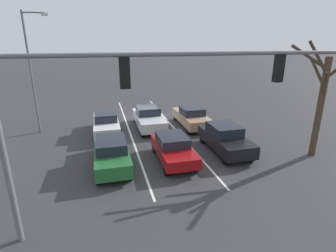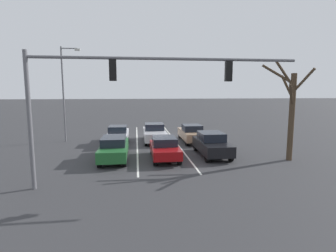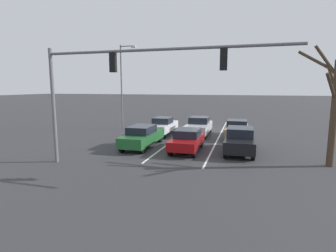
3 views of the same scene
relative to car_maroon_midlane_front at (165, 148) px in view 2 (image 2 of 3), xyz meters
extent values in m
plane|color=#333335|center=(0.09, -9.32, -0.76)|extent=(240.00, 240.00, 0.00)
cube|color=silver|center=(-1.60, -5.85, -0.75)|extent=(0.12, 18.95, 0.01)
cube|color=silver|center=(1.79, -5.85, -0.75)|extent=(0.12, 18.95, 0.01)
cube|color=maroon|center=(0.00, 0.06, -0.12)|extent=(1.75, 4.10, 0.57)
cube|color=black|center=(0.00, -0.18, 0.42)|extent=(1.54, 2.01, 0.51)
cube|color=red|center=(-0.61, -1.95, 0.02)|extent=(0.24, 0.06, 0.12)
cube|color=red|center=(0.61, -1.95, 0.02)|extent=(0.24, 0.06, 0.12)
cylinder|color=black|center=(-0.74, 1.51, -0.40)|extent=(0.22, 0.71, 0.71)
cylinder|color=black|center=(0.74, 1.51, -0.40)|extent=(0.22, 0.71, 0.71)
cylinder|color=black|center=(-0.74, -1.38, -0.40)|extent=(0.22, 0.71, 0.71)
cylinder|color=black|center=(0.74, -1.38, -0.40)|extent=(0.22, 0.71, 0.71)
cube|color=black|center=(-3.37, -0.46, -0.08)|extent=(1.83, 4.36, 0.72)
cube|color=black|center=(-3.37, -0.69, 0.57)|extent=(1.61, 2.02, 0.57)
cube|color=red|center=(-4.01, -2.60, 0.10)|extent=(0.24, 0.06, 0.12)
cube|color=red|center=(-2.73, -2.60, 0.10)|extent=(0.24, 0.06, 0.12)
cylinder|color=black|center=(-4.16, 1.15, -0.44)|extent=(0.22, 0.64, 0.64)
cylinder|color=black|center=(-2.58, 1.15, -0.44)|extent=(0.22, 0.64, 0.64)
cylinder|color=black|center=(-4.16, -2.07, -0.44)|extent=(0.22, 0.64, 0.64)
cylinder|color=black|center=(-2.58, -2.07, -0.44)|extent=(0.22, 0.64, 0.64)
cube|color=#1E5928|center=(3.31, -0.31, -0.11)|extent=(1.73, 4.79, 0.69)
cube|color=black|center=(3.31, -0.20, 0.50)|extent=(1.52, 2.23, 0.52)
cube|color=red|center=(2.71, -2.67, 0.06)|extent=(0.24, 0.06, 0.12)
cube|color=red|center=(3.92, -2.67, 0.06)|extent=(0.24, 0.06, 0.12)
cylinder|color=black|center=(2.58, 1.53, -0.45)|extent=(0.22, 0.61, 0.61)
cylinder|color=black|center=(4.05, 1.53, -0.45)|extent=(0.22, 0.61, 0.61)
cylinder|color=black|center=(2.58, -2.15, -0.45)|extent=(0.22, 0.61, 0.61)
cylinder|color=black|center=(4.05, -2.15, -0.45)|extent=(0.22, 0.61, 0.61)
cube|color=tan|center=(-3.05, -5.65, -0.12)|extent=(1.80, 4.59, 0.68)
cube|color=black|center=(-3.05, -5.55, 0.49)|extent=(1.58, 1.80, 0.53)
cube|color=red|center=(-3.68, -7.91, 0.05)|extent=(0.24, 0.06, 0.12)
cube|color=red|center=(-2.42, -7.91, 0.05)|extent=(0.24, 0.06, 0.12)
cylinder|color=black|center=(-3.82, -3.91, -0.46)|extent=(0.22, 0.60, 0.60)
cylinder|color=black|center=(-2.28, -3.91, -0.46)|extent=(0.22, 0.60, 0.60)
cylinder|color=black|center=(-3.82, -7.40, -0.46)|extent=(0.22, 0.60, 0.60)
cylinder|color=black|center=(-2.28, -7.40, -0.46)|extent=(0.22, 0.60, 0.60)
cube|color=silver|center=(3.41, -5.56, -0.09)|extent=(1.71, 4.62, 0.64)
cube|color=black|center=(3.41, -5.54, 0.50)|extent=(1.50, 1.77, 0.53)
cube|color=red|center=(2.82, -7.83, 0.07)|extent=(0.24, 0.06, 0.12)
cube|color=red|center=(4.01, -7.83, 0.07)|extent=(0.24, 0.06, 0.12)
cylinder|color=black|center=(2.69, -3.85, -0.41)|extent=(0.22, 0.70, 0.70)
cylinder|color=black|center=(4.14, -3.85, -0.41)|extent=(0.22, 0.70, 0.70)
cylinder|color=black|center=(2.69, -7.27, -0.41)|extent=(0.22, 0.70, 0.70)
cylinder|color=black|center=(4.14, -7.27, -0.41)|extent=(0.22, 0.70, 0.70)
cube|color=silver|center=(0.24, -6.02, -0.09)|extent=(1.88, 4.75, 0.72)
cube|color=black|center=(0.24, -6.36, 0.55)|extent=(1.65, 1.88, 0.56)
cube|color=red|center=(-0.41, -8.35, 0.09)|extent=(0.24, 0.06, 0.12)
cube|color=red|center=(0.90, -8.35, 0.09)|extent=(0.24, 0.06, 0.12)
cylinder|color=black|center=(-0.56, -4.20, -0.45)|extent=(0.22, 0.62, 0.62)
cylinder|color=black|center=(1.05, -4.20, -0.45)|extent=(0.22, 0.62, 0.62)
cylinder|color=black|center=(-0.56, -7.83, -0.45)|extent=(0.22, 0.62, 0.62)
cylinder|color=black|center=(1.05, -7.83, -0.45)|extent=(0.22, 0.62, 0.62)
cylinder|color=slate|center=(6.57, 4.63, 2.38)|extent=(0.20, 0.20, 6.27)
cylinder|color=slate|center=(0.34, 4.63, 5.21)|extent=(12.47, 0.14, 0.14)
cube|color=black|center=(-2.58, 4.63, 4.66)|extent=(0.32, 0.22, 0.95)
sphere|color=#4C0C0C|center=(-2.58, 4.47, 4.95)|extent=(0.20, 0.20, 0.20)
sphere|color=#4C420C|center=(-2.58, 4.47, 4.66)|extent=(0.20, 0.20, 0.20)
sphere|color=#19D83F|center=(-2.58, 4.47, 4.38)|extent=(0.20, 0.20, 0.20)
cube|color=black|center=(2.85, 4.63, 4.66)|extent=(0.32, 0.22, 0.95)
sphere|color=#4C0C0C|center=(2.85, 4.47, 4.95)|extent=(0.20, 0.20, 0.20)
sphere|color=#4C420C|center=(2.85, 4.47, 4.66)|extent=(0.20, 0.20, 0.20)
sphere|color=#19D83F|center=(2.85, 4.47, 4.38)|extent=(0.20, 0.20, 0.20)
cylinder|color=slate|center=(8.11, -7.01, 3.36)|extent=(0.14, 0.14, 8.24)
cylinder|color=slate|center=(7.43, -7.01, 7.33)|extent=(1.36, 0.09, 0.09)
cube|color=beige|center=(6.75, -7.01, 7.23)|extent=(0.44, 0.24, 0.16)
cylinder|color=#423323|center=(-8.06, 1.29, 2.04)|extent=(0.35, 0.35, 5.59)
cylinder|color=#423323|center=(-7.55, 1.10, 4.78)|extent=(1.21, 0.58, 1.72)
cylinder|color=#423323|center=(-7.19, 0.90, 4.78)|extent=(1.89, 0.96, 1.33)
cylinder|color=#423323|center=(-7.95, 0.79, 3.98)|extent=(0.42, 1.16, 1.56)
cylinder|color=#423323|center=(-7.73, 1.64, 3.46)|extent=(0.87, 0.91, 1.42)
cylinder|color=#423323|center=(-8.39, 1.79, 4.37)|extent=(0.85, 1.20, 1.49)
camera|label=1|loc=(3.60, 12.80, 5.61)|focal=28.00mm
camera|label=2|loc=(1.84, 16.91, 3.75)|focal=28.00mm
camera|label=3|loc=(-3.50, 16.75, 3.44)|focal=28.00mm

